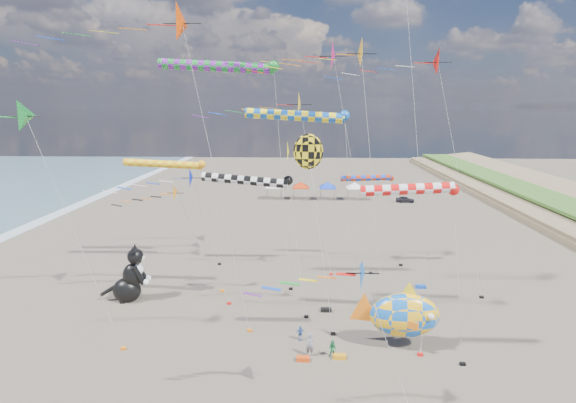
# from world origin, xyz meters

# --- Properties ---
(delta_kite_0) EXTENTS (14.67, 2.79, 23.82)m
(delta_kite_0) POSITION_xyz_m (-8.83, 9.29, 22.16)
(delta_kite_0) COLOR #F04405
(delta_kite_0) RESTS_ON ground
(delta_kite_2) EXTENTS (10.51, 2.25, 21.68)m
(delta_kite_2) POSITION_xyz_m (2.28, 10.00, 20.26)
(delta_kite_2) COLOR orange
(delta_kite_2) RESTS_ON ground
(delta_kite_3) EXTENTS (9.44, 1.81, 12.33)m
(delta_kite_3) POSITION_xyz_m (-10.45, 14.08, 11.04)
(delta_kite_3) COLOR #0722C9
(delta_kite_3) RESTS_ON ground
(delta_kite_4) EXTENTS (12.93, 2.44, 21.77)m
(delta_kite_4) POSITION_xyz_m (10.79, 16.33, 20.26)
(delta_kite_4) COLOR #ED0E03
(delta_kite_4) RESTS_ON ground
(delta_kite_5) EXTENTS (12.78, 2.26, 17.59)m
(delta_kite_5) POSITION_xyz_m (-18.09, 6.31, 16.14)
(delta_kite_5) COLOR #137F2C
(delta_kite_5) RESTS_ON ground
(delta_kite_6) EXTENTS (9.36, 1.58, 10.42)m
(delta_kite_6) POSITION_xyz_m (-12.73, 16.78, 9.21)
(delta_kite_6) COLOR orange
(delta_kite_6) RESTS_ON ground
(delta_kite_7) EXTENTS (13.21, 2.64, 18.60)m
(delta_kite_7) POSITION_xyz_m (-1.44, 21.46, 17.02)
(delta_kite_7) COLOR yellow
(delta_kite_7) RESTS_ON ground
(delta_kite_8) EXTENTS (17.18, 2.98, 23.32)m
(delta_kite_8) POSITION_xyz_m (1.41, 21.98, 21.57)
(delta_kite_8) COLOR #CB155F
(delta_kite_8) RESTS_ON ground
(delta_kite_9) EXTENTS (8.89, 1.90, 9.72)m
(delta_kite_9) POSITION_xyz_m (2.17, -1.34, 8.45)
(delta_kite_9) COLOR blue
(delta_kite_9) RESTS_ON ground
(windsock_0) EXTENTS (6.95, 0.65, 9.98)m
(windsock_0) POSITION_xyz_m (6.59, 24.53, 9.57)
(windsock_0) COLOR red
(windsock_0) RESTS_ON ground
(windsock_1) EXTENTS (9.11, 0.80, 16.72)m
(windsock_1) POSITION_xyz_m (-0.49, 11.88, 16.25)
(windsock_1) COLOR #1252B4
(windsock_1) RESTS_ON ground
(windsock_2) EXTENTS (7.38, 0.73, 12.33)m
(windsock_2) POSITION_xyz_m (6.61, 5.31, 11.89)
(windsock_2) COLOR red
(windsock_2) RESTS_ON ground
(windsock_3) EXTENTS (11.54, 0.97, 20.85)m
(windsock_3) POSITION_xyz_m (-7.30, 17.52, 20.32)
(windsock_3) COLOR #17822C
(windsock_3) RESTS_ON ground
(windsock_4) EXTENTS (8.42, 0.74, 11.78)m
(windsock_4) POSITION_xyz_m (-4.38, 11.82, 11.35)
(windsock_4) COLOR black
(windsock_4) RESTS_ON ground
(windsock_5) EXTENTS (9.89, 0.83, 11.49)m
(windsock_5) POSITION_xyz_m (-14.61, 24.06, 11.04)
(windsock_5) COLOR #FF9E15
(windsock_5) RESTS_ON ground
(angelfish_kite) EXTENTS (3.74, 3.02, 15.03)m
(angelfish_kite) POSITION_xyz_m (-0.07, 11.03, 13.60)
(angelfish_kite) COLOR yellow
(angelfish_kite) RESTS_ON ground
(cat_inflatable) EXTENTS (4.02, 2.43, 5.10)m
(cat_inflatable) POSITION_xyz_m (-15.64, 14.62, 2.55)
(cat_inflatable) COLOR black
(cat_inflatable) RESTS_ON ground
(fish_inflatable) EXTENTS (6.62, 2.81, 5.06)m
(fish_inflatable) POSITION_xyz_m (6.96, 7.37, 2.55)
(fish_inflatable) COLOR blue
(fish_inflatable) RESTS_ON ground
(person_adult) EXTENTS (0.64, 0.44, 1.67)m
(person_adult) POSITION_xyz_m (0.35, 6.01, 0.84)
(person_adult) COLOR gray
(person_adult) RESTS_ON ground
(child_green) EXTENTS (0.72, 0.63, 1.25)m
(child_green) POSITION_xyz_m (1.92, 5.93, 0.62)
(child_green) COLOR #207645
(child_green) RESTS_ON ground
(child_blue) EXTENTS (0.74, 0.53, 1.16)m
(child_blue) POSITION_xyz_m (-0.36, 8.16, 0.58)
(child_blue) COLOR #3057AD
(child_blue) RESTS_ON ground
(kite_bag_0) EXTENTS (0.90, 0.44, 0.30)m
(kite_bag_0) POSITION_xyz_m (1.76, 13.02, 0.15)
(kite_bag_0) COLOR black
(kite_bag_0) RESTS_ON ground
(kite_bag_1) EXTENTS (0.90, 0.44, 0.30)m
(kite_bag_1) POSITION_xyz_m (-0.12, 5.41, 0.15)
(kite_bag_1) COLOR #D4400F
(kite_bag_1) RESTS_ON ground
(kite_bag_2) EXTENTS (0.90, 0.44, 0.30)m
(kite_bag_2) POSITION_xyz_m (11.01, 18.40, 0.15)
(kite_bag_2) COLOR #1242B8
(kite_bag_2) RESTS_ON ground
(kite_bag_3) EXTENTS (0.90, 0.44, 0.30)m
(kite_bag_3) POSITION_xyz_m (2.38, 5.80, 0.15)
(kite_bag_3) COLOR orange
(kite_bag_3) RESTS_ON ground
(tent_row) EXTENTS (19.20, 4.20, 3.80)m
(tent_row) POSITION_xyz_m (1.50, 60.00, 3.15)
(tent_row) COLOR silver
(tent_row) RESTS_ON ground
(parked_car) EXTENTS (3.39, 1.63, 1.12)m
(parked_car) POSITION_xyz_m (17.94, 58.00, 0.56)
(parked_car) COLOR #26262D
(parked_car) RESTS_ON ground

